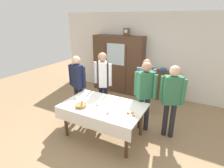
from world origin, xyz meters
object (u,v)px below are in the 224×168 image
spoon_far_left (124,121)px  person_near_right_end (172,95)px  mantel_clock (127,32)px  person_beside_shelf (145,90)px  spoon_near_right (108,100)px  person_behind_table_right (146,82)px  person_by_cabinet (77,80)px  bookshelf_low (161,85)px  wall_cabinet (118,64)px  tea_cup_far_left (108,112)px  dining_table (102,110)px  person_behind_table_left (103,78)px  tea_cup_mid_right (76,98)px  bread_basket (81,105)px  tea_cup_back_edge (97,104)px  pastry_plate (131,115)px  book_stack (163,70)px

spoon_far_left → person_near_right_end: (0.62, 1.05, 0.23)m
mantel_clock → person_beside_shelf: mantel_clock is taller
spoon_near_right → person_behind_table_right: size_ratio=0.08×
person_by_cabinet → mantel_clock: bearing=77.9°
bookshelf_low → person_near_right_end: bearing=-71.9°
wall_cabinet → tea_cup_far_left: size_ratio=15.12×
dining_table → person_behind_table_left: (-0.50, 0.86, 0.38)m
tea_cup_mid_right → bread_basket: bearing=-38.5°
dining_table → tea_cup_far_left: (0.26, -0.21, 0.12)m
tea_cup_back_edge → person_by_cabinet: person_by_cabinet is taller
mantel_clock → tea_cup_back_edge: (0.51, -2.61, -1.29)m
mantel_clock → person_behind_table_right: size_ratio=0.16×
mantel_clock → person_behind_table_right: (1.11, -1.20, -1.15)m
dining_table → bookshelf_low: (0.64, 2.64, -0.20)m
tea_cup_far_left → person_by_cabinet: (-1.32, 0.74, 0.20)m
dining_table → tea_cup_back_edge: size_ratio=13.45×
bookshelf_low → bread_basket: 3.09m
person_near_right_end → person_beside_shelf: 0.58m
dining_table → bread_basket: 0.47m
pastry_plate → person_beside_shelf: person_beside_shelf is taller
bookshelf_low → book_stack: bearing=0.0°
wall_cabinet → person_beside_shelf: size_ratio=1.19×
tea_cup_far_left → bread_basket: 0.63m
pastry_plate → person_behind_table_right: (-0.20, 1.47, 0.16)m
mantel_clock → bread_basket: bearing=-84.8°
tea_cup_mid_right → dining_table: bearing=-0.7°
tea_cup_far_left → person_behind_table_right: 1.63m
dining_table → person_by_cabinet: person_by_cabinet is taller
mantel_clock → pastry_plate: size_ratio=0.86×
tea_cup_mid_right → person_near_right_end: 2.11m
bookshelf_low → person_behind_table_right: size_ratio=0.65×
mantel_clock → person_by_cabinet: bearing=-102.1°
bread_basket → person_by_cabinet: 1.07m
tea_cup_mid_right → spoon_far_left: 1.40m
mantel_clock → tea_cup_mid_right: 2.89m
dining_table → person_by_cabinet: bearing=153.7°
person_near_right_end → tea_cup_back_edge: bearing=-152.4°
bread_basket → spoon_near_right: bearing=59.5°
tea_cup_back_edge → person_near_right_end: size_ratio=0.08×
bookshelf_low → spoon_far_left: (0.01, -2.99, 0.30)m
book_stack → tea_cup_mid_right: size_ratio=1.54×
wall_cabinet → person_near_right_end: bearing=-40.9°
person_behind_table_right → person_beside_shelf: 0.72m
book_stack → person_behind_table_right: (-0.16, -1.25, -0.04)m
tea_cup_back_edge → bread_basket: bearing=-137.5°
mantel_clock → person_beside_shelf: (1.32, -1.88, -1.08)m
wall_cabinet → person_behind_table_right: wall_cabinet is taller
wall_cabinet → spoon_far_left: bearing=-62.1°
bookshelf_low → person_behind_table_right: 1.34m
bread_basket → spoon_far_left: (1.02, -0.09, -0.03)m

